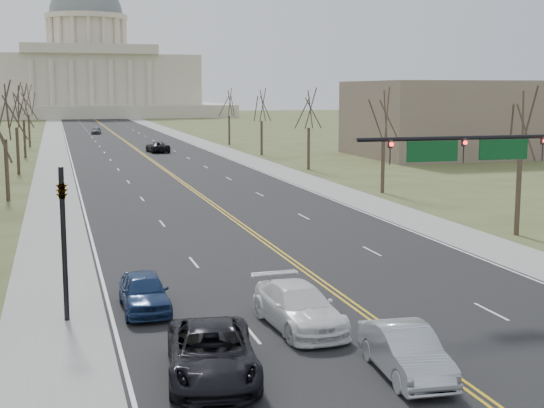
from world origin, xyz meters
TOP-DOWN VIEW (x-y plane):
  - road at (0.00, 110.00)m, footprint 20.00×380.00m
  - cross_road at (0.00, 6.00)m, footprint 120.00×14.00m
  - sidewalk_left at (-12.00, 110.00)m, footprint 4.00×380.00m
  - sidewalk_right at (12.00, 110.00)m, footprint 4.00×380.00m
  - center_line at (0.00, 110.00)m, footprint 0.42×380.00m
  - edge_line_left at (-9.80, 110.00)m, footprint 0.15×380.00m
  - edge_line_right at (9.80, 110.00)m, footprint 0.15×380.00m
  - capitol at (0.00, 249.91)m, footprint 90.00×60.00m
  - signal_mast at (7.45, 13.50)m, footprint 12.12×0.44m
  - signal_left at (-11.50, 13.50)m, footprint 0.32×0.36m
  - tree_r_0 at (15.50, 24.00)m, footprint 3.74×3.74m
  - tree_r_1 at (15.50, 44.00)m, footprint 3.74×3.74m
  - tree_l_1 at (-15.50, 48.00)m, footprint 3.96×3.96m
  - tree_r_2 at (15.50, 64.00)m, footprint 3.74×3.74m
  - tree_l_2 at (-15.50, 68.00)m, footprint 3.96×3.96m
  - tree_r_3 at (15.50, 84.00)m, footprint 3.74×3.74m
  - tree_l_3 at (-15.50, 88.00)m, footprint 3.96×3.96m
  - tree_r_4 at (15.50, 104.00)m, footprint 3.74×3.74m
  - tree_l_4 at (-15.50, 108.00)m, footprint 3.96×3.96m
  - bldg_right_mass at (40.00, 76.00)m, footprint 25.00×20.00m
  - car_sb_inner_lead at (-1.39, 4.66)m, footprint 2.01×4.85m
  - car_sb_outer_lead at (-7.26, 6.12)m, footprint 3.47×6.16m
  - car_sb_inner_second at (-3.13, 10.16)m, footprint 2.66×5.72m
  - car_sb_outer_second at (-8.45, 14.03)m, footprint 1.84×4.57m
  - car_far_nb at (2.36, 92.33)m, footprint 3.11×5.83m
  - car_far_sb at (-3.64, 140.67)m, footprint 2.31×4.49m

SIDE VIEW (x-z plane):
  - road at x=0.00m, z-range 0.00..0.01m
  - cross_road at x=0.00m, z-range 0.00..0.01m
  - sidewalk_left at x=-12.00m, z-range 0.00..0.03m
  - sidewalk_right at x=12.00m, z-range 0.00..0.03m
  - center_line at x=0.00m, z-range 0.01..0.02m
  - edge_line_left at x=-9.80m, z-range 0.01..0.02m
  - edge_line_right at x=9.80m, z-range 0.01..0.02m
  - car_far_sb at x=-3.64m, z-range 0.01..1.48m
  - car_sb_outer_second at x=-8.45m, z-range 0.01..1.57m
  - car_far_nb at x=2.36m, z-range 0.01..1.57m
  - car_sb_inner_lead at x=-1.39m, z-range 0.01..1.57m
  - car_sb_inner_second at x=-3.13m, z-range 0.01..1.63m
  - car_sb_outer_lead at x=-7.26m, z-range 0.01..1.64m
  - signal_left at x=-11.50m, z-range 0.71..6.71m
  - bldg_right_mass at x=40.00m, z-range 0.00..10.00m
  - signal_mast at x=7.45m, z-range 2.16..9.36m
  - tree_r_0 at x=15.50m, z-range 2.30..10.80m
  - tree_r_1 at x=15.50m, z-range 2.30..10.80m
  - tree_r_2 at x=15.50m, z-range 2.30..10.80m
  - tree_r_3 at x=15.50m, z-range 2.30..10.80m
  - tree_r_4 at x=15.50m, z-range 2.30..10.80m
  - tree_l_1 at x=-15.50m, z-range 2.44..11.44m
  - tree_l_2 at x=-15.50m, z-range 2.44..11.44m
  - tree_l_3 at x=-15.50m, z-range 2.44..11.44m
  - tree_l_4 at x=-15.50m, z-range 2.44..11.44m
  - capitol at x=0.00m, z-range -10.80..39.20m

